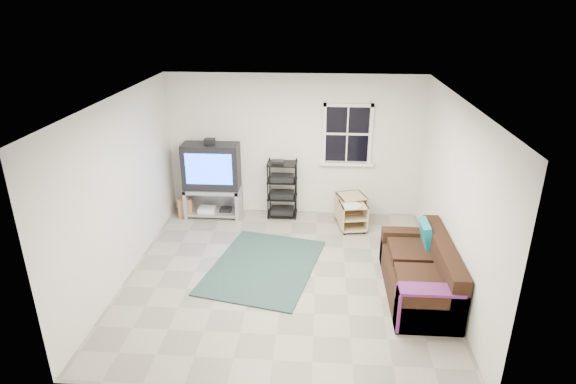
# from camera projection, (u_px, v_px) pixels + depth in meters

# --- Properties ---
(room) EXTENTS (4.60, 4.62, 4.60)m
(room) POSITION_uv_depth(u_px,v_px,m) (347.00, 138.00, 8.58)
(room) COLOR gray
(room) RESTS_ON ground
(tv_unit) EXTENTS (1.01, 0.51, 1.49)m
(tv_unit) POSITION_uv_depth(u_px,v_px,m) (212.00, 174.00, 8.76)
(tv_unit) COLOR #96969D
(tv_unit) RESTS_ON ground
(av_rack) EXTENTS (0.54, 0.39, 1.08)m
(av_rack) POSITION_uv_depth(u_px,v_px,m) (282.00, 192.00, 8.86)
(av_rack) COLOR black
(av_rack) RESTS_ON ground
(side_table_left) EXTENTS (0.58, 0.58, 0.54)m
(side_table_left) POSITION_uv_depth(u_px,v_px,m) (350.00, 207.00, 8.67)
(side_table_left) COLOR tan
(side_table_left) RESTS_ON ground
(side_table_right) EXTENTS (0.52, 0.52, 0.51)m
(side_table_right) POSITION_uv_depth(u_px,v_px,m) (352.00, 214.00, 8.41)
(side_table_right) COLOR tan
(side_table_right) RESTS_ON ground
(sofa) EXTENTS (0.83, 1.86, 0.85)m
(sofa) POSITION_uv_depth(u_px,v_px,m) (421.00, 274.00, 6.56)
(sofa) COLOR black
(sofa) RESTS_ON ground
(shag_rug) EXTENTS (1.88, 2.30, 0.02)m
(shag_rug) POSITION_uv_depth(u_px,v_px,m) (264.00, 266.00, 7.32)
(shag_rug) COLOR black
(shag_rug) RESTS_ON ground
(paper_bag) EXTENTS (0.27, 0.19, 0.36)m
(paper_bag) POSITION_uv_depth(u_px,v_px,m) (185.00, 208.00, 8.94)
(paper_bag) COLOR #9C6946
(paper_bag) RESTS_ON ground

